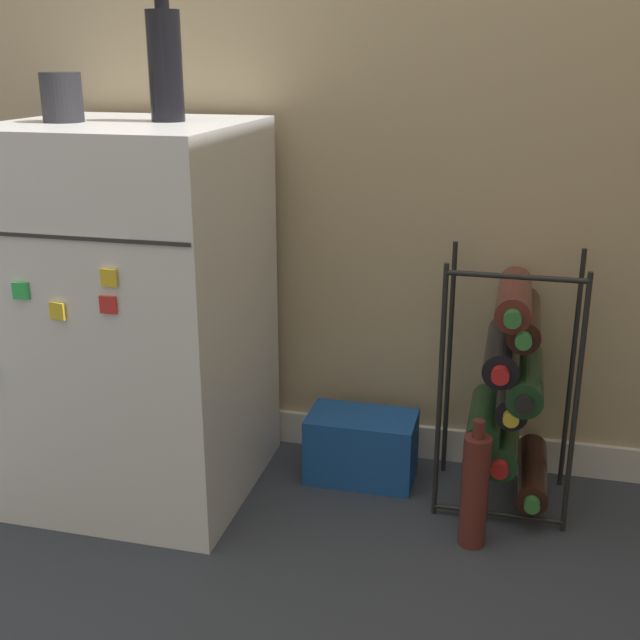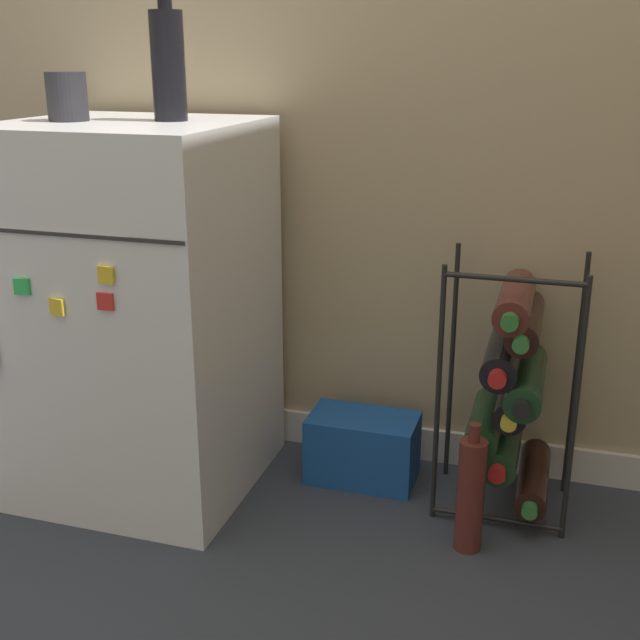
% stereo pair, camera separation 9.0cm
% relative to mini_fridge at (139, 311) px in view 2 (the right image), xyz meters
% --- Properties ---
extents(ground_plane, '(14.00, 14.00, 0.00)m').
position_rel_mini_fridge_xyz_m(ground_plane, '(0.50, -0.22, -0.45)').
color(ground_plane, '#333842').
extents(mini_fridge, '(0.54, 0.55, 0.89)m').
position_rel_mini_fridge_xyz_m(mini_fridge, '(0.00, 0.00, 0.00)').
color(mini_fridge, white).
rests_on(mini_fridge, ground_plane).
extents(wine_rack, '(0.30, 0.33, 0.61)m').
position_rel_mini_fridge_xyz_m(wine_rack, '(0.88, 0.13, -0.14)').
color(wine_rack, black).
rests_on(wine_rack, ground_plane).
extents(soda_box, '(0.27, 0.16, 0.17)m').
position_rel_mini_fridge_xyz_m(soda_box, '(0.52, 0.15, -0.36)').
color(soda_box, '#194C9E').
rests_on(soda_box, ground_plane).
extents(fridge_top_cup, '(0.09, 0.09, 0.11)m').
position_rel_mini_fridge_xyz_m(fridge_top_cup, '(-0.12, -0.04, 0.50)').
color(fridge_top_cup, '#28282D').
rests_on(fridge_top_cup, mini_fridge).
extents(fridge_top_bottle, '(0.07, 0.07, 0.27)m').
position_rel_mini_fridge_xyz_m(fridge_top_bottle, '(0.10, 0.04, 0.57)').
color(fridge_top_bottle, black).
rests_on(fridge_top_bottle, mini_fridge).
extents(loose_bottle_floor, '(0.06, 0.06, 0.30)m').
position_rel_mini_fridge_xyz_m(loose_bottle_floor, '(0.82, -0.08, -0.31)').
color(loose_bottle_floor, '#56231E').
rests_on(loose_bottle_floor, ground_plane).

